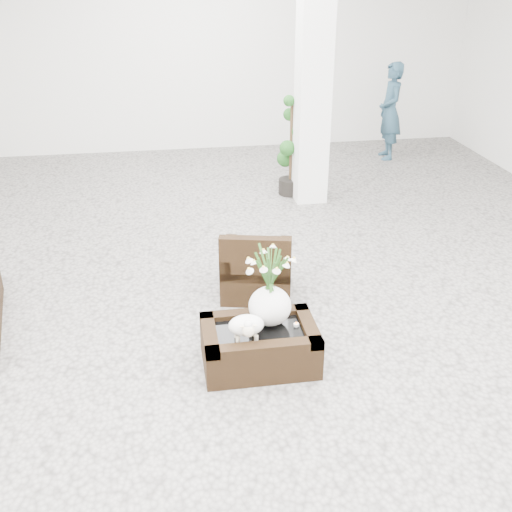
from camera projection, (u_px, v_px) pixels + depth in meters
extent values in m
plane|color=gray|center=(254.00, 311.00, 5.71)|extent=(11.00, 11.00, 0.00)
cube|color=white|center=(314.00, 66.00, 7.61)|extent=(0.40, 0.40, 3.50)
cube|color=black|center=(259.00, 347.00, 4.91)|extent=(0.90, 0.60, 0.31)
ellipsoid|color=white|center=(246.00, 327.00, 4.69)|extent=(0.28, 0.23, 0.21)
cylinder|color=white|center=(296.00, 324.00, 4.90)|extent=(0.04, 0.04, 0.03)
cube|color=black|center=(257.00, 260.00, 5.89)|extent=(0.78, 0.76, 0.70)
imported|color=#274558|center=(390.00, 111.00, 9.75)|extent=(0.41, 0.58, 1.52)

